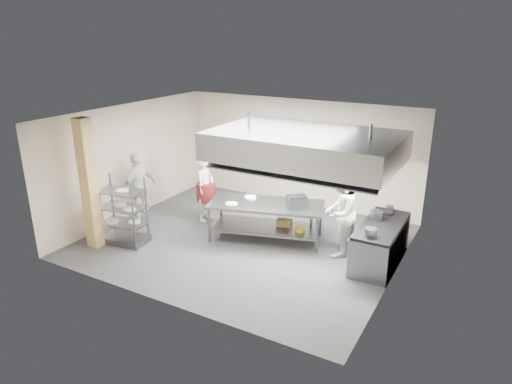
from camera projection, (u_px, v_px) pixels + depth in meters
The scene contains 23 objects.
floor at pixel (245, 241), 10.91m from camera, with size 7.00×7.00×0.00m, color #363638.
ceiling at pixel (244, 116), 9.91m from camera, with size 7.00×7.00×0.00m, color silver.
wall_back at pixel (298, 153), 12.88m from camera, with size 7.00×7.00×0.00m, color #C0B199.
wall_left at pixel (130, 161), 12.02m from camera, with size 6.00×6.00×0.00m, color #C0B199.
wall_right at pixel (400, 209), 8.80m from camera, with size 6.00×6.00×0.00m, color #C0B199.
column at pixel (89, 184), 10.18m from camera, with size 0.30×0.30×3.00m, color tan.
exhaust_hood at pixel (305, 146), 9.84m from camera, with size 4.00×2.50×0.60m, color gray.
hood_strip_a at pixel (268, 155), 10.36m from camera, with size 1.60×0.12×0.04m, color white.
hood_strip_b at pixel (344, 166), 9.53m from camera, with size 1.60×0.12×0.04m, color white.
wall_shelf at pixel (359, 162), 11.92m from camera, with size 1.50×0.28×0.04m, color gray.
island at pixel (266, 221), 10.87m from camera, with size 2.68×1.12×0.91m, color gray, non-canonical shape.
island_worktop at pixel (266, 205), 10.73m from camera, with size 2.68×1.12×0.06m, color gray.
island_undershelf at pixel (266, 227), 10.92m from camera, with size 2.47×1.01×0.04m, color slate.
pass_rack at pixel (123, 211), 10.59m from camera, with size 1.06×0.62×1.59m, color slate, non-canonical shape.
cooking_range at pixel (380, 244), 9.76m from camera, with size 0.80×2.00×0.84m, color gray.
range_top at pixel (382, 225), 9.61m from camera, with size 0.78×1.96×0.06m, color black.
chef_head at pixel (205, 188), 11.86m from camera, with size 0.64×0.42×1.75m, color white.
chef_line at pixel (339, 213), 9.96m from camera, with size 0.96×0.75×1.98m, color white.
chef_plating at pixel (139, 188), 11.76m from camera, with size 1.08×0.45×1.85m, color silver.
griddle at pixel (297, 201), 10.52m from camera, with size 0.46×0.36×0.22m, color slate.
wicker_basket at pixel (284, 223), 10.93m from camera, with size 0.36×0.24×0.16m, color olive.
stockpot at pixel (376, 215), 9.81m from camera, with size 0.28×0.28×0.19m, color gray.
plate_stack at pixel (124, 222), 10.68m from camera, with size 0.28×0.28×0.05m, color white.
Camera 1 is at (5.08, -8.51, 4.72)m, focal length 32.00 mm.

